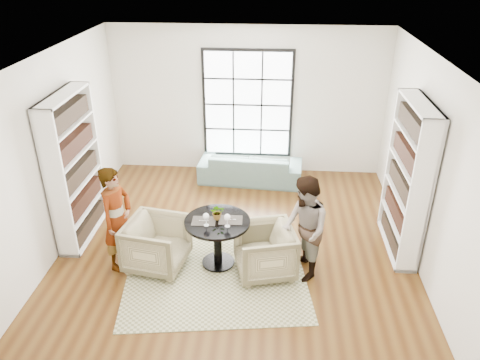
# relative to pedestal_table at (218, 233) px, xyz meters

# --- Properties ---
(ground) EXTENTS (6.00, 6.00, 0.00)m
(ground) POSITION_rel_pedestal_table_xyz_m (0.24, 0.37, -0.56)
(ground) COLOR #5A3A15
(room_shell) EXTENTS (6.00, 6.01, 6.00)m
(room_shell) POSITION_rel_pedestal_table_xyz_m (0.24, 0.91, 0.70)
(room_shell) COLOR silver
(room_shell) RESTS_ON ground
(rug) EXTENTS (2.92, 2.92, 0.01)m
(rug) POSITION_rel_pedestal_table_xyz_m (-0.03, -0.09, -0.55)
(rug) COLOR #B0AE84
(rug) RESTS_ON ground
(pedestal_table) EXTENTS (0.96, 0.96, 0.77)m
(pedestal_table) POSITION_rel_pedestal_table_xyz_m (0.00, 0.00, 0.00)
(pedestal_table) COLOR black
(pedestal_table) RESTS_ON ground
(sofa) EXTENTS (2.11, 0.95, 0.60)m
(sofa) POSITION_rel_pedestal_table_xyz_m (0.33, 2.82, -0.26)
(sofa) COLOR slate
(sofa) RESTS_ON ground
(armchair_left) EXTENTS (0.99, 0.97, 0.78)m
(armchair_left) POSITION_rel_pedestal_table_xyz_m (-0.89, -0.11, -0.17)
(armchair_left) COLOR tan
(armchair_left) RESTS_ON ground
(armchair_right) EXTENTS (1.00, 0.98, 0.75)m
(armchair_right) POSITION_rel_pedestal_table_xyz_m (0.70, -0.15, -0.18)
(armchair_right) COLOR #C4AE8C
(armchair_right) RESTS_ON ground
(person_left) EXTENTS (0.55, 0.68, 1.61)m
(person_left) POSITION_rel_pedestal_table_xyz_m (-1.44, -0.11, 0.25)
(person_left) COLOR gray
(person_left) RESTS_ON ground
(person_right) EXTENTS (0.76, 0.88, 1.57)m
(person_right) POSITION_rel_pedestal_table_xyz_m (1.25, -0.15, 0.23)
(person_right) COLOR gray
(person_right) RESTS_ON ground
(placemat_left) EXTENTS (0.35, 0.27, 0.01)m
(placemat_left) POSITION_rel_pedestal_table_xyz_m (-0.19, -0.03, 0.22)
(placemat_left) COLOR black
(placemat_left) RESTS_ON pedestal_table
(placemat_right) EXTENTS (0.35, 0.27, 0.01)m
(placemat_right) POSITION_rel_pedestal_table_xyz_m (0.19, 0.02, 0.22)
(placemat_right) COLOR black
(placemat_right) RESTS_ON pedestal_table
(cutlery_left) EXTENTS (0.15, 0.22, 0.01)m
(cutlery_left) POSITION_rel_pedestal_table_xyz_m (-0.19, -0.03, 0.22)
(cutlery_left) COLOR #BCBCC1
(cutlery_left) RESTS_ON placemat_left
(cutlery_right) EXTENTS (0.15, 0.22, 0.01)m
(cutlery_right) POSITION_rel_pedestal_table_xyz_m (0.19, 0.02, 0.22)
(cutlery_right) COLOR #BCBCC1
(cutlery_right) RESTS_ON placemat_right
(wine_glass_left) EXTENTS (0.09, 0.09, 0.20)m
(wine_glass_left) POSITION_rel_pedestal_table_xyz_m (-0.14, -0.14, 0.36)
(wine_glass_left) COLOR silver
(wine_glass_left) RESTS_ON pedestal_table
(wine_glass_right) EXTENTS (0.09, 0.09, 0.20)m
(wine_glass_right) POSITION_rel_pedestal_table_xyz_m (0.16, -0.14, 0.36)
(wine_glass_right) COLOR silver
(wine_glass_right) RESTS_ON pedestal_table
(flower_centerpiece) EXTENTS (0.23, 0.21, 0.23)m
(flower_centerpiece) POSITION_rel_pedestal_table_xyz_m (0.00, 0.05, 0.33)
(flower_centerpiece) COLOR gray
(flower_centerpiece) RESTS_ON pedestal_table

